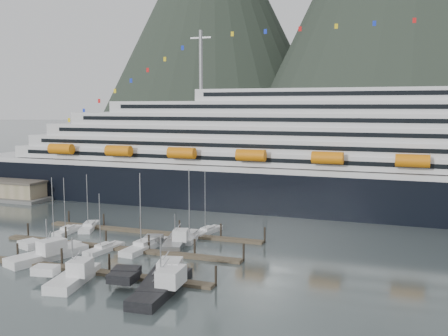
{
  "coord_description": "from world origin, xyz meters",
  "views": [
    {
      "loc": [
        45.68,
        -77.72,
        26.1
      ],
      "look_at": [
        8.86,
        22.0,
        13.46
      ],
      "focal_mm": 42.0,
      "sensor_mm": 36.0,
      "label": 1
    }
  ],
  "objects_px": {
    "trawler_e": "(174,242)",
    "trawler_b": "(72,277)",
    "sailboat_a": "(68,231)",
    "trawler_d": "(160,279)",
    "trawler_c": "(160,286)",
    "sailboat_b": "(58,248)",
    "trawler_a": "(47,254)",
    "sailboat_c": "(104,249)",
    "cruise_ship": "(349,163)",
    "sailboat_d": "(145,247)",
    "sailboat_e": "(89,227)",
    "sailboat_f": "(191,237)",
    "sailboat_g": "(207,231)"
  },
  "relations": [
    {
      "from": "trawler_c",
      "to": "trawler_e",
      "type": "relative_size",
      "value": 1.43
    },
    {
      "from": "sailboat_a",
      "to": "sailboat_c",
      "type": "bearing_deg",
      "value": -126.74
    },
    {
      "from": "trawler_a",
      "to": "trawler_c",
      "type": "bearing_deg",
      "value": -87.65
    },
    {
      "from": "sailboat_d",
      "to": "sailboat_c",
      "type": "bearing_deg",
      "value": 126.06
    },
    {
      "from": "sailboat_f",
      "to": "trawler_d",
      "type": "relative_size",
      "value": 1.02
    },
    {
      "from": "cruise_ship",
      "to": "sailboat_a",
      "type": "distance_m",
      "value": 69.0
    },
    {
      "from": "trawler_b",
      "to": "trawler_c",
      "type": "height_order",
      "value": "trawler_c"
    },
    {
      "from": "trawler_a",
      "to": "trawler_e",
      "type": "xyz_separation_m",
      "value": [
        16.92,
        15.02,
        -0.09
      ]
    },
    {
      "from": "sailboat_b",
      "to": "sailboat_g",
      "type": "distance_m",
      "value": 29.57
    },
    {
      "from": "trawler_b",
      "to": "trawler_d",
      "type": "xyz_separation_m",
      "value": [
        12.7,
        3.54,
        0.05
      ]
    },
    {
      "from": "sailboat_c",
      "to": "trawler_c",
      "type": "height_order",
      "value": "sailboat_c"
    },
    {
      "from": "trawler_d",
      "to": "trawler_e",
      "type": "relative_size",
      "value": 1.3
    },
    {
      "from": "sailboat_a",
      "to": "trawler_e",
      "type": "distance_m",
      "value": 25.32
    },
    {
      "from": "sailboat_e",
      "to": "trawler_a",
      "type": "height_order",
      "value": "sailboat_e"
    },
    {
      "from": "sailboat_a",
      "to": "trawler_d",
      "type": "xyz_separation_m",
      "value": [
        32.54,
        -21.82,
        0.6
      ]
    },
    {
      "from": "sailboat_a",
      "to": "trawler_a",
      "type": "height_order",
      "value": "sailboat_a"
    },
    {
      "from": "sailboat_b",
      "to": "trawler_a",
      "type": "height_order",
      "value": "sailboat_b"
    },
    {
      "from": "sailboat_a",
      "to": "sailboat_f",
      "type": "height_order",
      "value": "sailboat_f"
    },
    {
      "from": "sailboat_d",
      "to": "trawler_d",
      "type": "distance_m",
      "value": 20.05
    },
    {
      "from": "trawler_e",
      "to": "trawler_b",
      "type": "bearing_deg",
      "value": 151.05
    },
    {
      "from": "trawler_d",
      "to": "sailboat_b",
      "type": "bearing_deg",
      "value": 53.9
    },
    {
      "from": "sailboat_b",
      "to": "sailboat_c",
      "type": "height_order",
      "value": "sailboat_b"
    },
    {
      "from": "cruise_ship",
      "to": "sailboat_e",
      "type": "xyz_separation_m",
      "value": [
        -49.22,
        -40.07,
        -11.63
      ]
    },
    {
      "from": "sailboat_e",
      "to": "trawler_d",
      "type": "bearing_deg",
      "value": -152.61
    },
    {
      "from": "trawler_c",
      "to": "trawler_d",
      "type": "relative_size",
      "value": 1.1
    },
    {
      "from": "sailboat_d",
      "to": "sailboat_f",
      "type": "height_order",
      "value": "sailboat_d"
    },
    {
      "from": "sailboat_e",
      "to": "sailboat_g",
      "type": "xyz_separation_m",
      "value": [
        25.16,
        5.12,
        -0.0
      ]
    },
    {
      "from": "sailboat_a",
      "to": "trawler_e",
      "type": "height_order",
      "value": "sailboat_a"
    },
    {
      "from": "sailboat_g",
      "to": "trawler_e",
      "type": "bearing_deg",
      "value": 178.65
    },
    {
      "from": "sailboat_c",
      "to": "trawler_d",
      "type": "height_order",
      "value": "sailboat_c"
    },
    {
      "from": "sailboat_c",
      "to": "trawler_b",
      "type": "bearing_deg",
      "value": -154.72
    },
    {
      "from": "sailboat_c",
      "to": "trawler_a",
      "type": "bearing_deg",
      "value": 147.02
    },
    {
      "from": "sailboat_b",
      "to": "sailboat_e",
      "type": "bearing_deg",
      "value": 32.2
    },
    {
      "from": "sailboat_g",
      "to": "trawler_d",
      "type": "distance_m",
      "value": 31.92
    },
    {
      "from": "sailboat_c",
      "to": "sailboat_g",
      "type": "relative_size",
      "value": 0.82
    },
    {
      "from": "sailboat_g",
      "to": "sailboat_b",
      "type": "bearing_deg",
      "value": 144.15
    },
    {
      "from": "sailboat_d",
      "to": "trawler_e",
      "type": "xyz_separation_m",
      "value": [
        4.24,
        3.65,
        0.43
      ]
    },
    {
      "from": "sailboat_c",
      "to": "sailboat_f",
      "type": "height_order",
      "value": "sailboat_f"
    },
    {
      "from": "trawler_a",
      "to": "trawler_c",
      "type": "xyz_separation_m",
      "value": [
        25.63,
        -7.83,
        0.01
      ]
    },
    {
      "from": "sailboat_e",
      "to": "sailboat_d",
      "type": "bearing_deg",
      "value": -139.49
    },
    {
      "from": "sailboat_c",
      "to": "sailboat_g",
      "type": "xyz_separation_m",
      "value": [
        12.46,
        18.96,
        0.01
      ]
    },
    {
      "from": "cruise_ship",
      "to": "sailboat_d",
      "type": "xyz_separation_m",
      "value": [
        -30.32,
        -50.03,
        -11.6
      ]
    },
    {
      "from": "sailboat_c",
      "to": "sailboat_e",
      "type": "height_order",
      "value": "sailboat_e"
    },
    {
      "from": "trawler_c",
      "to": "trawler_e",
      "type": "xyz_separation_m",
      "value": [
        -8.71,
        22.85,
        -0.1
      ]
    },
    {
      "from": "sailboat_b",
      "to": "trawler_b",
      "type": "bearing_deg",
      "value": -119.61
    },
    {
      "from": "trawler_e",
      "to": "cruise_ship",
      "type": "bearing_deg",
      "value": -45.37
    },
    {
      "from": "sailboat_g",
      "to": "trawler_c",
      "type": "bearing_deg",
      "value": -160.3
    },
    {
      "from": "trawler_d",
      "to": "trawler_c",
      "type": "bearing_deg",
      "value": -167.31
    },
    {
      "from": "trawler_c",
      "to": "trawler_e",
      "type": "bearing_deg",
      "value": 16.52
    },
    {
      "from": "sailboat_b",
      "to": "sailboat_g",
      "type": "xyz_separation_m",
      "value": [
        20.73,
        21.09,
        -0.01
      ]
    }
  ]
}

